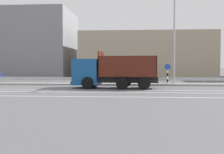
% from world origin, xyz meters
% --- Properties ---
extents(ground_plane, '(320.00, 320.00, 0.00)m').
position_xyz_m(ground_plane, '(0.00, 0.00, 0.00)').
color(ground_plane, '#565659').
extents(lane_strip_0, '(70.03, 0.16, 0.01)m').
position_xyz_m(lane_strip_0, '(3.46, -2.15, 0.00)').
color(lane_strip_0, silver).
rests_on(lane_strip_0, ground_plane).
extents(lane_strip_1, '(70.03, 0.16, 0.01)m').
position_xyz_m(lane_strip_1, '(3.46, -3.90, 0.00)').
color(lane_strip_1, silver).
rests_on(lane_strip_1, ground_plane).
extents(lane_strip_2, '(70.03, 0.16, 0.01)m').
position_xyz_m(lane_strip_2, '(3.46, -6.71, 0.00)').
color(lane_strip_2, silver).
rests_on(lane_strip_2, ground_plane).
extents(median_island, '(38.52, 1.10, 0.18)m').
position_xyz_m(median_island, '(0.00, 3.00, 0.09)').
color(median_island, gray).
rests_on(median_island, ground_plane).
extents(median_guardrail, '(70.03, 0.09, 0.78)m').
position_xyz_m(median_guardrail, '(-0.00, 3.83, 0.57)').
color(median_guardrail, '#9EA0A5').
rests_on(median_guardrail, ground_plane).
extents(dump_truck, '(7.66, 3.28, 3.24)m').
position_xyz_m(dump_truck, '(2.41, -0.25, 1.29)').
color(dump_truck, '#144C8C').
rests_on(dump_truck, ground_plane).
extents(median_road_sign, '(0.67, 0.16, 2.21)m').
position_xyz_m(median_road_sign, '(8.44, 3.00, 1.14)').
color(median_road_sign, white).
rests_on(median_road_sign, ground_plane).
extents(street_lamp_1, '(0.71, 2.18, 10.70)m').
position_xyz_m(street_lamp_1, '(9.03, 2.68, 5.84)').
color(street_lamp_1, '#ADADB2').
rests_on(street_lamp_1, ground_plane).
extents(background_building_0, '(19.05, 11.43, 11.21)m').
position_xyz_m(background_building_0, '(-14.99, 21.24, 5.60)').
color(background_building_0, gray).
rests_on(background_building_0, ground_plane).
extents(background_building_1, '(20.56, 12.51, 7.13)m').
position_xyz_m(background_building_1, '(7.21, 21.06, 3.56)').
color(background_building_1, tan).
rests_on(background_building_1, ground_plane).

